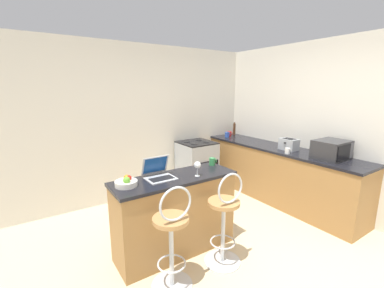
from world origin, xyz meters
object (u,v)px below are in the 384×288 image
Objects in this scene: bar_stool_far at (224,221)px; stove_range at (197,166)px; mug_green at (212,161)px; fruit_bowl at (126,182)px; mug_red at (229,134)px; laptop at (158,172)px; bar_stool_near at (172,240)px; toaster at (289,144)px; pepper_mill at (234,129)px; microwave at (332,150)px; wine_glass_short at (197,165)px; mug_blue at (227,135)px; mug_white at (288,151)px.

stove_range is (0.96, 1.90, -0.05)m from bar_stool_far.
fruit_bowl reaches higher than mug_green.
laptop is at bearing -148.33° from mug_red.
toaster reaches higher than bar_stool_near.
pepper_mill reaches higher than laptop.
mug_green is (0.94, 0.61, 0.46)m from bar_stool_near.
bar_stool_far is at bearing 177.79° from microwave.
bar_stool_near is at bearing -105.33° from laptop.
toaster is at bearing 13.27° from bar_stool_near.
pepper_mill reaches higher than wine_glass_short.
bar_stool_far is 1.15× the size of stove_range.
toaster is at bearing -1.03° from mug_green.
microwave is 2.03m from mug_blue.
stove_range is at bearing 55.38° from wine_glass_short.
bar_stool_near is at bearing -142.26° from pepper_mill.
laptop is 2.02m from stove_range.
fruit_bowl is at bearing 113.37° from bar_stool_near.
mug_blue is at bearing 31.89° from laptop.
laptop is at bearing -176.98° from mug_green.
stove_range is 1.25m from pepper_mill.
mug_red is (2.49, 2.01, 0.46)m from bar_stool_near.
mug_white is at bearing -94.82° from mug_blue.
toaster is at bearing 33.06° from mug_white.
stove_range is at bearing -170.54° from pepper_mill.
pepper_mill is 2.66× the size of mug_red.
bar_stool_far is 11.30× the size of mug_green.
toaster is at bearing 6.31° from wine_glass_short.
laptop reaches higher than bar_stool_near.
fruit_bowl is (-2.70, -0.06, -0.05)m from toaster.
mug_green reaches higher than stove_range.
mug_blue is (2.22, 1.38, -0.01)m from laptop.
bar_stool_far is 3.97× the size of toaster.
bar_stool_near is 0.75m from laptop.
mug_green is at bearing 172.49° from mug_white.
fruit_bowl is at bearing -178.70° from toaster.
pepper_mill reaches higher than microwave.
toaster is at bearing 17.63° from bar_stool_far.
microwave is 1.71m from mug_green.
wine_glass_short is at bearing -177.70° from mug_white.
mug_blue reaches higher than mug_green.
toaster is 0.27m from mug_white.
laptop is 0.44m from wine_glass_short.
fruit_bowl is 2.28× the size of mug_red.
laptop reaches higher than fruit_bowl.
microwave reaches higher than mug_white.
bar_stool_near is at bearing -140.62° from mug_blue.
wine_glass_short is 2.42m from mug_blue.
bar_stool_near is 3.45× the size of laptop.
stove_range is 9.30× the size of mug_red.
pepper_mill reaches higher than mug_red.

